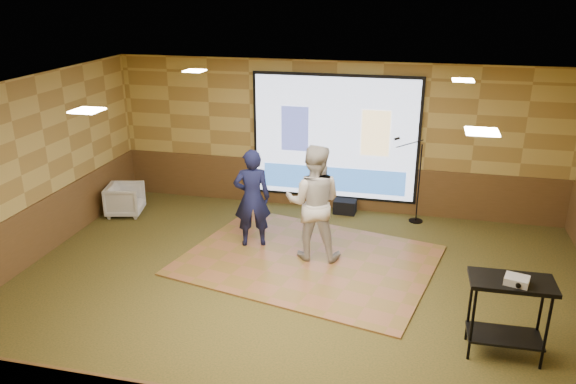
% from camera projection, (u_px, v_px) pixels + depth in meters
% --- Properties ---
extents(ground, '(9.00, 9.00, 0.00)m').
position_uv_depth(ground, '(297.00, 291.00, 8.47)').
color(ground, '#2F3618').
rests_on(ground, ground).
extents(room_shell, '(9.04, 7.04, 3.02)m').
position_uv_depth(room_shell, '(298.00, 158.00, 7.74)').
color(room_shell, tan).
rests_on(room_shell, ground).
extents(wainscot_back, '(9.00, 0.04, 0.95)m').
position_uv_depth(wainscot_back, '(333.00, 186.00, 11.48)').
color(wainscot_back, '#543B1C').
rests_on(wainscot_back, ground).
extents(wainscot_left, '(0.04, 7.00, 0.95)m').
position_uv_depth(wainscot_left, '(33.00, 234.00, 9.26)').
color(wainscot_left, '#543B1C').
rests_on(wainscot_left, ground).
extents(projector_screen, '(3.32, 0.06, 2.52)m').
position_uv_depth(projector_screen, '(335.00, 139.00, 11.09)').
color(projector_screen, black).
rests_on(projector_screen, room_shell).
extents(downlight_nw, '(0.32, 0.32, 0.02)m').
position_uv_depth(downlight_nw, '(195.00, 71.00, 9.55)').
color(downlight_nw, '#FFE8BF').
rests_on(downlight_nw, room_shell).
extents(downlight_ne, '(0.32, 0.32, 0.02)m').
position_uv_depth(downlight_ne, '(463.00, 80.00, 8.61)').
color(downlight_ne, '#FFE8BF').
rests_on(downlight_ne, room_shell).
extents(downlight_sw, '(0.32, 0.32, 0.02)m').
position_uv_depth(downlight_sw, '(87.00, 110.00, 6.54)').
color(downlight_sw, '#FFE8BF').
rests_on(downlight_sw, room_shell).
extents(downlight_se, '(0.32, 0.32, 0.02)m').
position_uv_depth(downlight_se, '(482.00, 132.00, 5.60)').
color(downlight_se, '#FFE8BF').
rests_on(downlight_se, room_shell).
extents(dance_floor, '(4.55, 3.83, 0.03)m').
position_uv_depth(dance_floor, '(308.00, 260.00, 9.40)').
color(dance_floor, '#935A35').
rests_on(dance_floor, ground).
extents(player_left, '(0.74, 0.60, 1.74)m').
position_uv_depth(player_left, '(252.00, 198.00, 9.65)').
color(player_left, '#13173D').
rests_on(player_left, dance_floor).
extents(player_right, '(1.00, 0.80, 1.95)m').
position_uv_depth(player_right, '(314.00, 202.00, 9.16)').
color(player_right, beige).
rests_on(player_right, dance_floor).
extents(av_table, '(0.99, 0.52, 1.04)m').
position_uv_depth(av_table, '(509.00, 302.00, 6.78)').
color(av_table, black).
rests_on(av_table, ground).
extents(projector, '(0.32, 0.29, 0.09)m').
position_uv_depth(projector, '(517.00, 280.00, 6.58)').
color(projector, silver).
rests_on(projector, av_table).
extents(mic_stand, '(0.66, 0.27, 1.68)m').
position_uv_depth(mic_stand, '(415.00, 197.00, 10.81)').
color(mic_stand, black).
rests_on(mic_stand, ground).
extents(banquet_chair, '(0.83, 0.81, 0.63)m').
position_uv_depth(banquet_chair, '(125.00, 200.00, 11.21)').
color(banquet_chair, gray).
rests_on(banquet_chair, ground).
extents(duffel_bag, '(0.45, 0.31, 0.27)m').
position_uv_depth(duffel_bag, '(345.00, 207.00, 11.33)').
color(duffel_bag, black).
rests_on(duffel_bag, ground).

